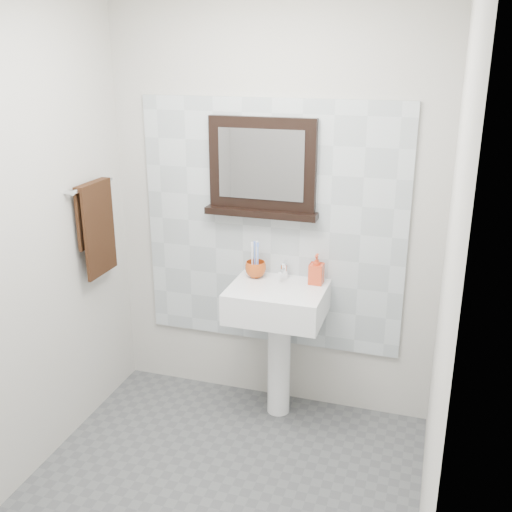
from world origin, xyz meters
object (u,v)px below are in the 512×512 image
Objects in this scene: framed_mirror at (262,170)px; hand_towel at (96,221)px; soap_dispenser at (316,269)px; pedestal_sink at (278,316)px; toothbrush_cup at (256,269)px.

framed_mirror is 1.01m from hand_towel.
soap_dispenser is 0.33× the size of hand_towel.
pedestal_sink is at bearing -149.19° from soap_dispenser.
soap_dispenser is at bearing -11.85° from framed_mirror.
soap_dispenser is at bearing 29.34° from pedestal_sink.
soap_dispenser is at bearing 13.50° from hand_towel.
hand_towel is (-1.05, -0.19, 0.54)m from pedestal_sink.
pedestal_sink is at bearing 10.13° from hand_towel.
framed_mirror reaches higher than soap_dispenser.
hand_towel is at bearing -169.87° from pedestal_sink.
toothbrush_cup is 0.69× the size of soap_dispenser.
pedestal_sink is 1.75× the size of hand_towel.
soap_dispenser is (0.20, 0.11, 0.27)m from pedestal_sink.
toothbrush_cup is at bearing -101.10° from framed_mirror.
hand_towel reaches higher than pedestal_sink.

